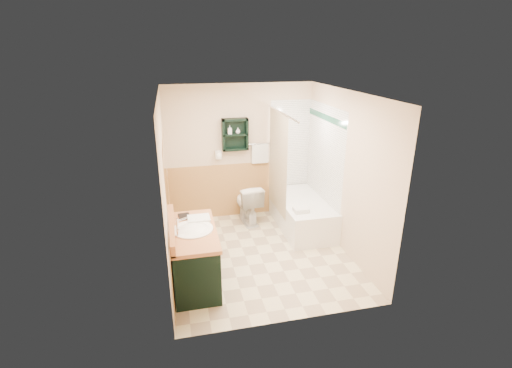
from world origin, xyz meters
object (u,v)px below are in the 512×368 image
object	(u,v)px
wall_shelf	(235,134)
soap_bottle_a	(230,132)
hair_dryer	(218,155)
soap_bottle_b	(238,131)
vanity	(194,256)
toilet	(248,203)
vanity_book	(178,211)
bathtub	(302,214)

from	to	relation	value
wall_shelf	soap_bottle_a	size ratio (longest dim) A/B	3.70
hair_dryer	soap_bottle_b	distance (m)	0.53
vanity	toilet	world-z (taller)	vanity
hair_dryer	vanity_book	bearing A→B (deg)	-116.71
vanity_book	soap_bottle_a	world-z (taller)	soap_bottle_a
hair_dryer	soap_bottle_b	xyz separation A→B (m)	(0.35, -0.03, 0.40)
hair_dryer	toilet	size ratio (longest dim) A/B	0.33
toilet	soap_bottle_b	bearing A→B (deg)	-70.63
vanity	soap_bottle_a	xyz separation A→B (m)	(0.80, 1.88, 1.21)
soap_bottle_b	soap_bottle_a	bearing A→B (deg)	180.00
wall_shelf	hair_dryer	world-z (taller)	wall_shelf
toilet	vanity_book	world-z (taller)	vanity_book
wall_shelf	vanity	bearing A→B (deg)	-115.39
hair_dryer	bathtub	xyz separation A→B (m)	(1.33, -0.73, -0.94)
toilet	soap_bottle_b	xyz separation A→B (m)	(-0.11, 0.24, 1.25)
soap_bottle_b	vanity_book	bearing A→B (deg)	-126.83
toilet	bathtub	bearing A→B (deg)	146.41
bathtub	wall_shelf	bearing A→B (deg)	145.55
soap_bottle_b	bathtub	bearing A→B (deg)	-35.57
hair_dryer	vanity	bearing A→B (deg)	-107.29
wall_shelf	hair_dryer	distance (m)	0.46
soap_bottle_a	bathtub	bearing A→B (deg)	-32.03
wall_shelf	soap_bottle_a	distance (m)	0.10
soap_bottle_a	soap_bottle_b	world-z (taller)	soap_bottle_b
hair_dryer	vanity_book	xyz separation A→B (m)	(-0.76, -1.51, -0.33)
vanity	toilet	bearing A→B (deg)	57.19
soap_bottle_a	soap_bottle_b	xyz separation A→B (m)	(0.14, 0.00, 0.01)
soap_bottle_a	vanity	bearing A→B (deg)	-113.14
wall_shelf	toilet	world-z (taller)	wall_shelf
toilet	soap_bottle_a	bearing A→B (deg)	-49.41
soap_bottle_a	toilet	bearing A→B (deg)	-43.70
wall_shelf	hair_dryer	size ratio (longest dim) A/B	2.29
hair_dryer	wall_shelf	bearing A→B (deg)	-4.76
soap_bottle_a	wall_shelf	bearing A→B (deg)	3.15
toilet	vanity_book	size ratio (longest dim) A/B	3.47
toilet	soap_bottle_a	xyz separation A→B (m)	(-0.25, 0.24, 1.25)
wall_shelf	vanity_book	world-z (taller)	wall_shelf
toilet	hair_dryer	bearing A→B (deg)	-36.17
bathtub	soap_bottle_a	bearing A→B (deg)	147.97
wall_shelf	vanity_book	distance (m)	1.95
toilet	soap_bottle_a	world-z (taller)	soap_bottle_a
wall_shelf	vanity_book	size ratio (longest dim) A/B	2.66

